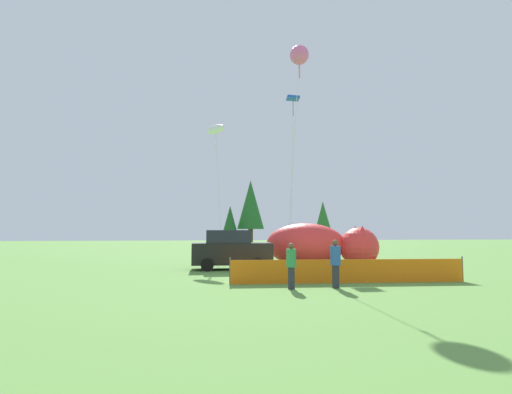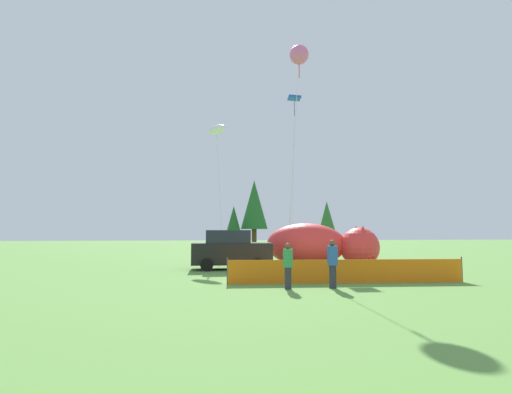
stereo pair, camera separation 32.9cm
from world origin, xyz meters
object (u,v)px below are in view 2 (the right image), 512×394
(folding_chair, at_px, (375,266))
(inflatable_cat, at_px, (319,246))
(spectator_in_yellow_shirt, at_px, (288,264))
(kite_blue_box, at_px, (294,102))
(parked_car, at_px, (231,250))
(kite_white_ghost, at_px, (217,130))
(kite_pink_octopus, at_px, (299,55))
(spectator_in_green_shirt, at_px, (333,262))

(folding_chair, distance_m, inflatable_cat, 6.07)
(spectator_in_yellow_shirt, xyz_separation_m, kite_blue_box, (3.06, 13.93, 10.46))
(parked_car, distance_m, kite_blue_box, 13.20)
(spectator_in_yellow_shirt, xyz_separation_m, kite_white_ghost, (-2.54, 13.41, 8.11))
(parked_car, bearing_deg, folding_chair, -39.05)
(folding_chair, bearing_deg, kite_pink_octopus, 169.25)
(parked_car, distance_m, kite_white_ghost, 10.10)
(folding_chair, bearing_deg, spectator_in_yellow_shirt, -97.74)
(folding_chair, relative_size, kite_pink_octopus, 0.08)
(inflatable_cat, relative_size, kite_pink_octopus, 0.54)
(folding_chair, distance_m, spectator_in_yellow_shirt, 4.92)
(parked_car, height_order, spectator_in_yellow_shirt, parked_car)
(spectator_in_green_shirt, height_order, kite_pink_octopus, kite_pink_octopus)
(kite_pink_octopus, xyz_separation_m, kite_blue_box, (1.14, 7.15, -0.23))
(folding_chair, distance_m, kite_blue_box, 15.72)
(inflatable_cat, relative_size, spectator_in_green_shirt, 3.80)
(spectator_in_yellow_shirt, bearing_deg, kite_pink_octopus, 74.23)
(spectator_in_green_shirt, height_order, kite_white_ghost, kite_white_ghost)
(inflatable_cat, height_order, spectator_in_green_shirt, inflatable_cat)
(parked_car, bearing_deg, kite_white_ghost, 96.58)
(inflatable_cat, distance_m, spectator_in_green_shirt, 8.67)
(spectator_in_yellow_shirt, bearing_deg, inflatable_cat, 68.54)
(kite_pink_octopus, distance_m, kite_white_ghost, 8.39)
(kite_white_ghost, bearing_deg, kite_pink_octopus, -56.12)
(spectator_in_yellow_shirt, bearing_deg, kite_white_ghost, 100.71)
(folding_chair, distance_m, spectator_in_green_shirt, 3.62)
(kite_blue_box, bearing_deg, inflatable_cat, -86.78)
(kite_pink_octopus, bearing_deg, kite_blue_box, 80.93)
(kite_pink_octopus, distance_m, kite_blue_box, 7.25)
(kite_pink_octopus, bearing_deg, folding_chair, -61.62)
(folding_chair, xyz_separation_m, kite_white_ghost, (-6.73, 10.85, 8.43))
(inflatable_cat, bearing_deg, spectator_in_green_shirt, -84.40)
(spectator_in_yellow_shirt, distance_m, spectator_in_green_shirt, 1.62)
(parked_car, height_order, spectator_in_green_shirt, parked_car)
(kite_blue_box, bearing_deg, kite_pink_octopus, -99.07)
(folding_chair, bearing_deg, spectator_in_green_shirt, -84.87)
(parked_car, xyz_separation_m, spectator_in_yellow_shirt, (1.74, -7.25, -0.13))
(spectator_in_yellow_shirt, relative_size, kite_white_ghost, 0.17)
(parked_car, xyz_separation_m, folding_chair, (5.94, -4.69, -0.46))
(spectator_in_yellow_shirt, xyz_separation_m, spectator_in_green_shirt, (1.62, 0.05, 0.06))
(spectator_in_yellow_shirt, height_order, kite_blue_box, kite_blue_box)
(spectator_in_yellow_shirt, height_order, kite_white_ghost, kite_white_ghost)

